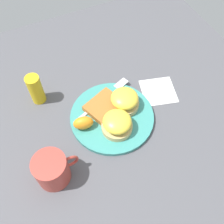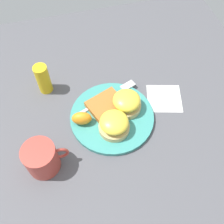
{
  "view_description": "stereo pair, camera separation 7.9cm",
  "coord_description": "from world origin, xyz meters",
  "px_view_note": "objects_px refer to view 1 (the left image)",
  "views": [
    {
      "loc": [
        -0.19,
        -0.39,
        0.7
      ],
      "look_at": [
        0.0,
        0.0,
        0.03
      ],
      "focal_mm": 42.0,
      "sensor_mm": 36.0,
      "label": 1
    },
    {
      "loc": [
        -0.11,
        -0.42,
        0.7
      ],
      "look_at": [
        0.0,
        0.0,
        0.03
      ],
      "focal_mm": 42.0,
      "sensor_mm": 36.0,
      "label": 2
    }
  ],
  "objects_px": {
    "orange_wedge": "(84,124)",
    "cup": "(52,170)",
    "hashbrown_patty": "(105,107)",
    "sandwich_benedict_left": "(117,124)",
    "condiment_bottle": "(36,89)",
    "fork": "(105,97)",
    "sandwich_benedict_right": "(124,100)"
  },
  "relations": [
    {
      "from": "fork",
      "to": "condiment_bottle",
      "type": "xyz_separation_m",
      "value": [
        -0.19,
        0.1,
        0.04
      ]
    },
    {
      "from": "hashbrown_patty",
      "to": "cup",
      "type": "relative_size",
      "value": 0.89
    },
    {
      "from": "fork",
      "to": "orange_wedge",
      "type": "bearing_deg",
      "value": -143.64
    },
    {
      "from": "sandwich_benedict_left",
      "to": "cup",
      "type": "xyz_separation_m",
      "value": [
        -0.22,
        -0.06,
        0.0
      ]
    },
    {
      "from": "fork",
      "to": "condiment_bottle",
      "type": "relative_size",
      "value": 2.12
    },
    {
      "from": "sandwich_benedict_left",
      "to": "orange_wedge",
      "type": "xyz_separation_m",
      "value": [
        -0.09,
        0.04,
        -0.01
      ]
    },
    {
      "from": "cup",
      "to": "condiment_bottle",
      "type": "relative_size",
      "value": 1.13
    },
    {
      "from": "cup",
      "to": "orange_wedge",
      "type": "bearing_deg",
      "value": 37.77
    },
    {
      "from": "orange_wedge",
      "to": "cup",
      "type": "bearing_deg",
      "value": -142.23
    },
    {
      "from": "sandwich_benedict_left",
      "to": "orange_wedge",
      "type": "relative_size",
      "value": 1.54
    },
    {
      "from": "orange_wedge",
      "to": "fork",
      "type": "relative_size",
      "value": 0.27
    },
    {
      "from": "sandwich_benedict_left",
      "to": "fork",
      "type": "distance_m",
      "value": 0.12
    },
    {
      "from": "sandwich_benedict_left",
      "to": "cup",
      "type": "distance_m",
      "value": 0.22
    },
    {
      "from": "hashbrown_patty",
      "to": "orange_wedge",
      "type": "height_order",
      "value": "orange_wedge"
    },
    {
      "from": "sandwich_benedict_right",
      "to": "orange_wedge",
      "type": "relative_size",
      "value": 1.54
    },
    {
      "from": "sandwich_benedict_right",
      "to": "fork",
      "type": "height_order",
      "value": "sandwich_benedict_right"
    },
    {
      "from": "hashbrown_patty",
      "to": "orange_wedge",
      "type": "distance_m",
      "value": 0.09
    },
    {
      "from": "sandwich_benedict_right",
      "to": "fork",
      "type": "xyz_separation_m",
      "value": [
        -0.04,
        0.05,
        -0.03
      ]
    },
    {
      "from": "cup",
      "to": "condiment_bottle",
      "type": "xyz_separation_m",
      "value": [
        0.04,
        0.27,
        0.01
      ]
    },
    {
      "from": "sandwich_benedict_left",
      "to": "condiment_bottle",
      "type": "bearing_deg",
      "value": 129.74
    },
    {
      "from": "sandwich_benedict_left",
      "to": "orange_wedge",
      "type": "bearing_deg",
      "value": 153.58
    },
    {
      "from": "sandwich_benedict_left",
      "to": "cup",
      "type": "height_order",
      "value": "cup"
    },
    {
      "from": "sandwich_benedict_right",
      "to": "cup",
      "type": "xyz_separation_m",
      "value": [
        -0.27,
        -0.12,
        0.0
      ]
    },
    {
      "from": "fork",
      "to": "cup",
      "type": "xyz_separation_m",
      "value": [
        -0.23,
        -0.17,
        0.03
      ]
    },
    {
      "from": "orange_wedge",
      "to": "cup",
      "type": "distance_m",
      "value": 0.16
    },
    {
      "from": "hashbrown_patty",
      "to": "sandwich_benedict_left",
      "type": "bearing_deg",
      "value": -88.1
    },
    {
      "from": "sandwich_benedict_left",
      "to": "hashbrown_patty",
      "type": "xyz_separation_m",
      "value": [
        -0.0,
        0.08,
        -0.02
      ]
    },
    {
      "from": "sandwich_benedict_left",
      "to": "fork",
      "type": "relative_size",
      "value": 0.41
    },
    {
      "from": "sandwich_benedict_left",
      "to": "cup",
      "type": "relative_size",
      "value": 0.77
    },
    {
      "from": "sandwich_benedict_left",
      "to": "condiment_bottle",
      "type": "distance_m",
      "value": 0.28
    },
    {
      "from": "hashbrown_patty",
      "to": "fork",
      "type": "relative_size",
      "value": 0.47
    },
    {
      "from": "condiment_bottle",
      "to": "cup",
      "type": "bearing_deg",
      "value": -97.67
    }
  ]
}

